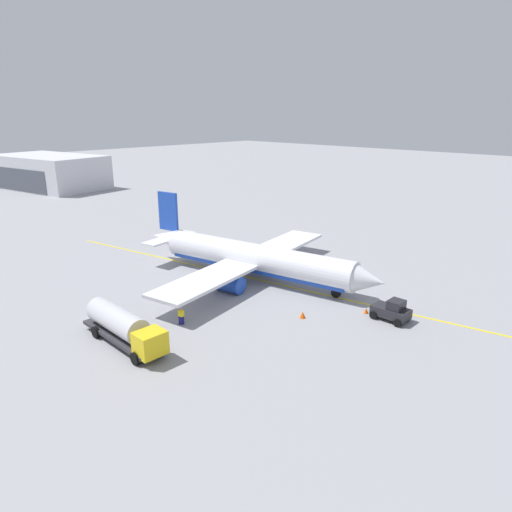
# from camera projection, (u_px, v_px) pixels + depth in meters

# --- Properties ---
(ground_plane) EXTENTS (400.00, 400.00, 0.00)m
(ground_plane) POSITION_uv_depth(u_px,v_px,m) (256.00, 279.00, 57.18)
(ground_plane) COLOR #939399
(airplane) EXTENTS (33.44, 31.42, 9.48)m
(airplane) POSITION_uv_depth(u_px,v_px,m) (252.00, 259.00, 56.69)
(airplane) COLOR white
(airplane) RESTS_ON ground
(fuel_tanker) EXTENTS (10.68, 2.97, 3.15)m
(fuel_tanker) POSITION_uv_depth(u_px,v_px,m) (124.00, 326.00, 40.77)
(fuel_tanker) COLOR #2D2D33
(fuel_tanker) RESTS_ON ground
(pushback_tug) EXTENTS (3.61, 2.31, 2.20)m
(pushback_tug) POSITION_uv_depth(u_px,v_px,m) (392.00, 311.00, 45.71)
(pushback_tug) COLOR #232328
(pushback_tug) RESTS_ON ground
(refueling_worker) EXTENTS (0.58, 0.45, 1.71)m
(refueling_worker) POSITION_uv_depth(u_px,v_px,m) (181.00, 316.00, 44.88)
(refueling_worker) COLOR navy
(refueling_worker) RESTS_ON ground
(safety_cone_nose) EXTENTS (0.51, 0.51, 0.56)m
(safety_cone_nose) POSITION_uv_depth(u_px,v_px,m) (366.00, 311.00, 47.48)
(safety_cone_nose) COLOR #F2590F
(safety_cone_nose) RESTS_ON ground
(safety_cone_wingtip) EXTENTS (0.62, 0.62, 0.69)m
(safety_cone_wingtip) POSITION_uv_depth(u_px,v_px,m) (303.00, 315.00, 46.36)
(safety_cone_wingtip) COLOR #F2590F
(safety_cone_wingtip) RESTS_ON ground
(distant_hangar) EXTENTS (33.42, 22.22, 8.64)m
(distant_hangar) POSITION_uv_depth(u_px,v_px,m) (49.00, 172.00, 124.50)
(distant_hangar) COLOR silver
(distant_hangar) RESTS_ON ground
(taxi_line_marking) EXTENTS (63.67, 12.12, 0.01)m
(taxi_line_marking) POSITION_uv_depth(u_px,v_px,m) (256.00, 279.00, 57.18)
(taxi_line_marking) COLOR yellow
(taxi_line_marking) RESTS_ON ground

